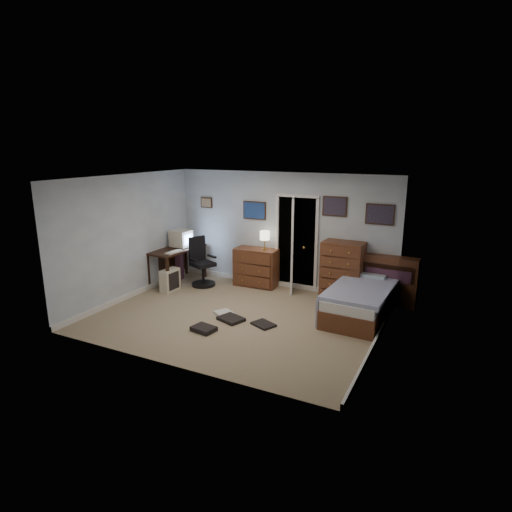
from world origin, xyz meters
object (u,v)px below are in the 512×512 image
at_px(computer_desk, 174,256).
at_px(bed, 360,301).
at_px(office_chair, 202,267).
at_px(low_dresser, 256,267).
at_px(tall_dresser, 342,271).

xyz_separation_m(computer_desk, bed, (4.28, -0.15, -0.32)).
relative_size(computer_desk, bed, 0.72).
xyz_separation_m(office_chair, low_dresser, (1.11, 0.51, 0.00)).
xyz_separation_m(computer_desk, tall_dresser, (3.73, 0.58, -0.02)).
height_order(office_chair, low_dresser, office_chair).
bearing_deg(tall_dresser, office_chair, -168.21).
xyz_separation_m(computer_desk, low_dresser, (1.79, 0.60, -0.19)).
distance_m(computer_desk, office_chair, 0.71).
bearing_deg(office_chair, computer_desk, -148.60).
distance_m(office_chair, tall_dresser, 3.10).
bearing_deg(low_dresser, bed, -19.61).
relative_size(computer_desk, office_chair, 1.31).
bearing_deg(low_dresser, office_chair, -157.86).
distance_m(low_dresser, tall_dresser, 1.95).
distance_m(computer_desk, bed, 4.30).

